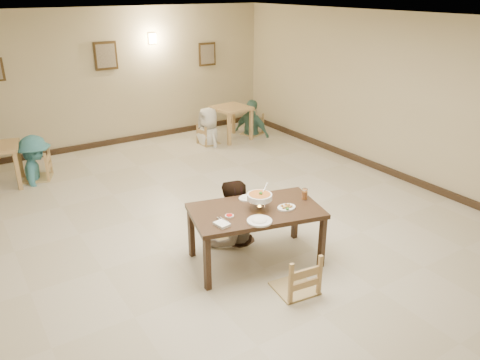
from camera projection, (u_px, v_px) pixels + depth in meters
floor at (221, 233)px, 6.95m from camera, size 10.00×10.00×0.00m
ceiling at (217, 21)px, 5.79m from camera, size 10.00×10.00×0.00m
wall_back at (103, 79)px, 10.24m from camera, size 10.00×0.00×10.00m
wall_right at (411, 100)px, 8.38m from camera, size 0.00×10.00×10.00m
baseboard_back at (111, 142)px, 10.78m from camera, size 8.00×0.06×0.12m
baseboard_right at (399, 175)px, 8.92m from camera, size 0.06×10.00×0.12m
picture_b at (106, 56)px, 10.07m from camera, size 0.50×0.04×0.60m
picture_c at (207, 54)px, 11.38m from camera, size 0.45×0.04×0.55m
wall_sconce at (152, 38)px, 10.51m from camera, size 0.16×0.05×0.22m
main_table at (256, 215)px, 6.00m from camera, size 1.82×1.30×0.77m
chair_far at (226, 206)px, 6.70m from camera, size 0.46×0.46×0.98m
chair_near at (296, 253)px, 5.49m from camera, size 0.48×0.48×1.01m
main_diner at (231, 182)px, 6.46m from camera, size 0.97×0.80×1.81m
curry_warmer at (260, 197)px, 5.91m from camera, size 0.36×0.32×0.29m
rice_plate_far at (248, 198)px, 6.26m from camera, size 0.27×0.27×0.06m
rice_plate_near at (259, 221)px, 5.64m from camera, size 0.31×0.31×0.07m
fried_plate at (286, 207)px, 5.98m from camera, size 0.25×0.25×0.06m
chili_dish at (229, 216)px, 5.77m from camera, size 0.11×0.11×0.02m
napkin_cutlery at (222, 224)px, 5.56m from camera, size 0.19×0.28×0.03m
drink_glass at (305, 194)px, 6.22m from camera, size 0.08×0.08×0.15m
bg_table_right at (231, 113)px, 10.95m from camera, size 0.87×0.87×0.78m
bg_chair_lr at (34, 153)px, 8.72m from camera, size 0.49×0.49×1.05m
bg_chair_rl at (208, 125)px, 10.71m from camera, size 0.41×0.41×0.88m
bg_chair_rr at (252, 115)px, 11.38m from camera, size 0.45×0.45×0.95m
bg_diner_b at (31, 136)px, 8.60m from camera, size 0.85×1.20×1.69m
bg_diner_c at (208, 108)px, 10.55m from camera, size 0.56×0.84×1.71m
bg_diner_d at (252, 100)px, 11.23m from camera, size 0.73×1.08×1.71m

